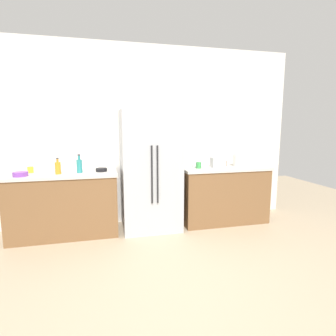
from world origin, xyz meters
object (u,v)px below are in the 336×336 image
Objects in this scene: toaster at (218,162)px; cup_d at (199,165)px; rice_cooker at (241,158)px; cup_c at (225,163)px; refrigerator at (150,171)px; bottle_a at (58,168)px; cup_b at (195,164)px; bowl_b at (20,174)px; bowl_a at (101,170)px; cup_a at (30,170)px; bottle_b at (79,166)px.

toaster reaches higher than cup_d.
rice_cooker is 3.60× the size of cup_c.
bottle_a is at bearing -177.93° from refrigerator.
bottle_a is at bearing -175.25° from cup_b.
bottle_a is at bearing -175.77° from cup_c.
bowl_b is at bearing -178.09° from toaster.
toaster is 0.33m from cup_d.
bowl_b is at bearing -176.56° from refrigerator.
rice_cooker is at bearing 4.36° from cup_d.
bottle_a is at bearing -179.32° from cup_d.
refrigerator is at bearing -173.60° from cup_c.
cup_d is at bearing -177.97° from toaster.
toaster reaches higher than bowl_b.
toaster reaches higher than cup_c.
cup_b reaches higher than bowl_a.
refrigerator is 1.71m from cup_a.
refrigerator is 6.88× the size of bottle_b.
rice_cooker is 3.62× the size of cup_b.
bowl_a is at bearing -176.62° from cup_b.
cup_b is (1.77, 0.13, -0.06)m from bottle_b.
bowl_b is (-2.86, -0.10, -0.05)m from toaster.
toaster is at bearing -3.42° from cup_a.
toaster is at bearing 2.03° from cup_d.
bottle_b reaches higher than cup_c.
refrigerator reaches higher than bowl_b.
bottle_b is at bearing -176.19° from cup_c.
bowl_a is at bearing 8.62° from bottle_b.
rice_cooker is at bearing 0.99° from bottle_b.
cup_b is 0.50× the size of bowl_a.
bottle_b is (0.28, 0.04, 0.01)m from bottle_a.
rice_cooker is 1.83× the size of bowl_a.
bottle_a is at bearing -171.80° from bowl_a.
rice_cooker is at bearing -6.57° from cup_b.
refrigerator is at bearing -178.68° from rice_cooker.
toaster is 0.43m from rice_cooker.
toaster is 1.18× the size of bowl_b.
refrigerator is 21.84× the size of cup_b.
cup_a is 0.45× the size of bowl_b.
cup_d is (0.76, -0.02, 0.06)m from refrigerator.
bottle_a is 0.86× the size of bottle_b.
cup_a is at bearing 152.95° from bottle_a.
bowl_a is (-1.48, 0.06, -0.02)m from cup_d.
cup_c is at bearing 38.56° from toaster.
cup_c is (0.54, 0.02, 0.00)m from cup_b.
cup_c is (-0.23, 0.11, -0.10)m from rice_cooker.
bowl_b is (-2.51, -0.23, -0.01)m from cup_b.
rice_cooker is at bearing 1.32° from refrigerator.
cup_a is 0.52× the size of bowl_a.
rice_cooker is 2.24m from bowl_a.
refrigerator is 0.77m from cup_d.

